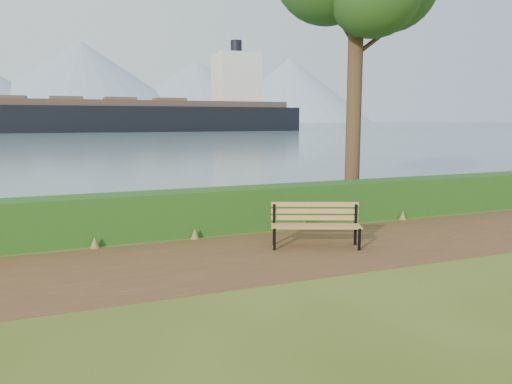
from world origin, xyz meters
name	(u,v)px	position (x,y,z in m)	size (l,w,h in m)	color
ground	(280,258)	(0.00, 0.00, 0.00)	(140.00, 140.00, 0.00)	#435317
path	(273,253)	(0.00, 0.30, 0.01)	(40.00, 3.40, 0.01)	#54311C
hedge	(234,209)	(0.00, 2.60, 0.50)	(32.00, 0.85, 1.00)	#194A15
water	(59,125)	(0.00, 260.00, 0.01)	(700.00, 510.00, 0.00)	slate
mountains	(41,86)	(-9.17, 406.05, 27.70)	(585.00, 190.00, 70.00)	#8298AE
bench	(315,222)	(1.03, 0.48, 0.52)	(1.87, 1.19, 0.91)	black
cargo_ship	(145,116)	(15.06, 101.88, 3.35)	(74.21, 12.70, 22.48)	black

